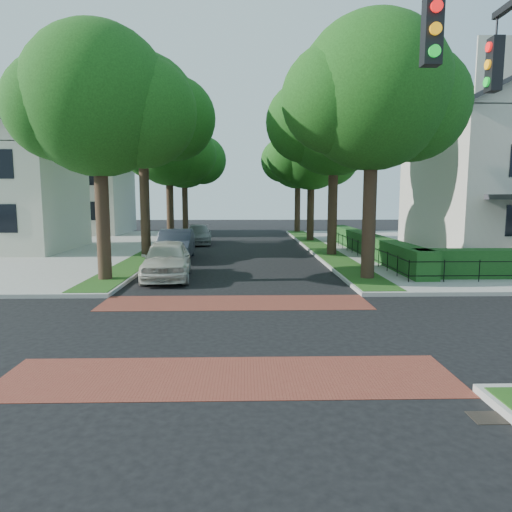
% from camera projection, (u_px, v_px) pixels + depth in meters
% --- Properties ---
extents(ground, '(120.00, 120.00, 0.00)m').
position_uv_depth(ground, '(233.00, 330.00, 12.22)').
color(ground, black).
rests_on(ground, ground).
extents(crosswalk_far, '(9.00, 2.20, 0.01)m').
position_uv_depth(crosswalk_far, '(235.00, 303.00, 15.39)').
color(crosswalk_far, maroon).
rests_on(crosswalk_far, ground).
extents(crosswalk_near, '(9.00, 2.20, 0.01)m').
position_uv_depth(crosswalk_near, '(229.00, 377.00, 9.04)').
color(crosswalk_near, maroon).
rests_on(crosswalk_near, ground).
extents(storm_drain, '(0.65, 0.45, 0.01)m').
position_uv_depth(storm_drain, '(491.00, 418.00, 7.36)').
color(storm_drain, black).
rests_on(storm_drain, ground).
extents(grass_strip_ne, '(1.60, 29.80, 0.02)m').
position_uv_depth(grass_strip_ne, '(319.00, 247.00, 31.26)').
color(grass_strip_ne, '#1F4213').
rests_on(grass_strip_ne, sidewalk_ne).
extents(grass_strip_nw, '(1.60, 29.80, 0.02)m').
position_uv_depth(grass_strip_nw, '(161.00, 247.00, 31.00)').
color(grass_strip_nw, '#1F4213').
rests_on(grass_strip_nw, sidewalk_nw).
extents(tree_right_near, '(7.75, 6.67, 10.66)m').
position_uv_depth(tree_right_near, '(374.00, 96.00, 18.54)').
color(tree_right_near, black).
rests_on(tree_right_near, sidewalk_ne).
extents(tree_right_mid, '(8.25, 7.09, 11.22)m').
position_uv_depth(tree_right_mid, '(335.00, 120.00, 26.44)').
color(tree_right_mid, black).
rests_on(tree_right_mid, sidewalk_ne).
extents(tree_right_far, '(7.25, 6.23, 9.74)m').
position_uv_depth(tree_right_far, '(312.00, 154.00, 35.48)').
color(tree_right_far, black).
rests_on(tree_right_far, sidewalk_ne).
extents(tree_right_back, '(7.50, 6.45, 10.20)m').
position_uv_depth(tree_right_back, '(299.00, 159.00, 44.36)').
color(tree_right_back, black).
rests_on(tree_right_back, sidewalk_ne).
extents(tree_left_near, '(7.50, 6.45, 10.20)m').
position_uv_depth(tree_left_near, '(102.00, 104.00, 18.32)').
color(tree_left_near, black).
rests_on(tree_left_near, sidewalk_nw).
extents(tree_left_mid, '(8.00, 6.88, 11.48)m').
position_uv_depth(tree_left_mid, '(145.00, 113.00, 26.12)').
color(tree_left_mid, black).
rests_on(tree_left_mid, sidewalk_nw).
extents(tree_left_far, '(7.00, 6.02, 9.86)m').
position_uv_depth(tree_left_far, '(170.00, 150.00, 35.18)').
color(tree_left_far, black).
rests_on(tree_left_far, sidewalk_nw).
extents(tree_left_back, '(7.75, 6.66, 10.44)m').
position_uv_depth(tree_left_back, '(186.00, 157.00, 44.08)').
color(tree_left_back, black).
rests_on(tree_left_back, sidewalk_nw).
extents(hedge_main_road, '(1.00, 18.00, 1.20)m').
position_uv_depth(hedge_main_road, '(368.00, 244.00, 27.18)').
color(hedge_main_road, '#143C15').
rests_on(hedge_main_road, sidewalk_ne).
extents(fence_main_road, '(0.06, 18.00, 0.90)m').
position_uv_depth(fence_main_road, '(355.00, 247.00, 27.18)').
color(fence_main_road, black).
rests_on(fence_main_road, sidewalk_ne).
extents(house_left_far, '(10.00, 9.00, 10.14)m').
position_uv_depth(house_left_far, '(77.00, 181.00, 42.91)').
color(house_left_far, beige).
rests_on(house_left_far, sidewalk_nw).
extents(parked_car_front, '(2.47, 5.15, 1.70)m').
position_uv_depth(parked_car_front, '(167.00, 259.00, 19.88)').
color(parked_car_front, beige).
rests_on(parked_car_front, ground).
extents(parked_car_middle, '(2.05, 5.27, 1.71)m').
position_uv_depth(parked_car_middle, '(176.00, 245.00, 25.91)').
color(parked_car_middle, '#1E252D').
rests_on(parked_car_middle, ground).
extents(parked_car_rear, '(2.33, 5.01, 1.42)m').
position_uv_depth(parked_car_rear, '(198.00, 235.00, 34.63)').
color(parked_car_rear, gray).
rests_on(parked_car_rear, ground).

